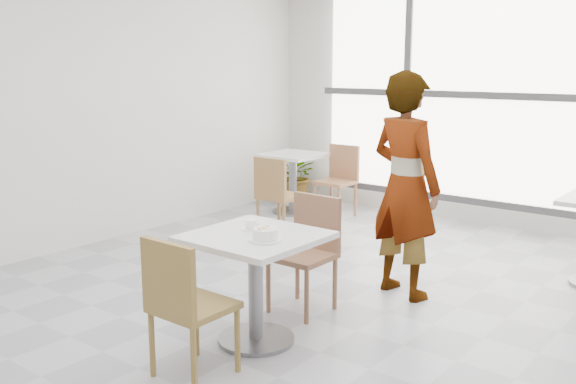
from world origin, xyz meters
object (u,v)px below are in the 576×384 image
Objects in this scene: plant_left at (297,175)px; bg_chair_left_near at (276,191)px; oatmeal_bowl at (265,234)px; person at (405,186)px; coffee_cup at (252,225)px; bg_chair_left_far at (339,176)px; chair_near at (183,299)px; main_table at (256,267)px; chair_far at (309,245)px; bg_table_left at (293,174)px.

bg_chair_left_near is at bearing -59.22° from plant_left.
oatmeal_bowl is 1.52m from person.
coffee_cup is 0.18× the size of bg_chair_left_far.
person is at bearing -45.31° from bg_chair_left_far.
person is (0.31, 2.09, 0.40)m from chair_near.
main_table is 2.69m from bg_chair_left_near.
bg_table_left is at bearing 130.05° from chair_far.
main_table is 0.72m from chair_far.
bg_chair_left_far reaches higher than oatmeal_bowl.
bg_table_left is at bearing -60.42° from chair_near.
oatmeal_bowl is 3.90m from bg_chair_left_far.
bg_chair_left_far reaches higher than plant_left.
chair_near is 4.14× the size of oatmeal_bowl.
coffee_cup reaches higher than bg_table_left.
chair_near is at bearing -88.38° from main_table.
chair_far reaches higher than plant_left.
chair_far is 1.16× the size of bg_table_left.
main_table is at bearing -82.93° from chair_far.
chair_far is (-0.11, 1.37, 0.00)m from chair_near.
chair_near is 5.47× the size of coffee_cup.
coffee_cup is at bearing -90.77° from chair_far.
chair_far is at bearing 89.23° from coffee_cup.
plant_left is at bearing -59.22° from bg_chair_left_near.
oatmeal_bowl is at bearing -72.72° from chair_far.
main_table is 1.51m from person.
coffee_cup is 0.21× the size of bg_table_left.
bg_chair_left_near is (-1.61, 2.82, 0.00)m from chair_near.
main_table is 0.92× the size of bg_chair_left_near.
chair_far and bg_chair_left_far have the same top height.
bg_table_left is at bearing 124.22° from main_table.
bg_chair_left_far reaches higher than coffee_cup.
chair_near is 0.48× the size of person.
plant_left is (-2.46, 3.05, -0.15)m from chair_far.
coffee_cup is at bearing 142.69° from main_table.
oatmeal_bowl is 0.12× the size of person.
person is 2.07× the size of bg_chair_left_near.
bg_table_left is (-2.07, 2.46, -0.01)m from chair_far.
chair_near is 3.25m from bg_chair_left_near.
bg_table_left is (-2.49, 1.74, -0.41)m from person.
bg_table_left is at bearing 123.63° from coffee_cup.
bg_chair_left_far reaches higher than main_table.
main_table is 5.03× the size of coffee_cup.
chair_far is 1.00× the size of bg_chair_left_far.
coffee_cup is (-0.01, -0.64, 0.28)m from chair_far.
coffee_cup is 0.09× the size of person.
chair_far is 0.48× the size of person.
chair_near and bg_chair_left_far have the same top height.
oatmeal_bowl is 0.30m from coffee_cup.
bg_table_left is at bearing -60.94° from bg_chair_left_near.
bg_chair_left_far is (-1.61, 3.39, -0.02)m from main_table.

